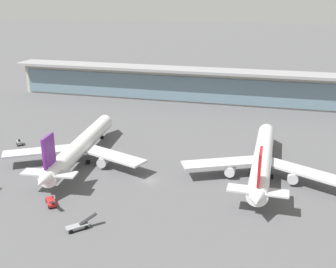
% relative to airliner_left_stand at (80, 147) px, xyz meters
% --- Properties ---
extents(ground_plane, '(1200.00, 1200.00, 0.00)m').
position_rel_airliner_left_stand_xyz_m(ground_plane, '(23.83, -7.43, -4.69)').
color(ground_plane, '#515154').
extents(airliner_left_stand, '(42.85, 55.98, 14.90)m').
position_rel_airliner_left_stand_xyz_m(airliner_left_stand, '(0.00, 0.00, 0.00)').
color(airliner_left_stand, white).
rests_on(airliner_left_stand, ground).
extents(airliner_centre_stand, '(43.05, 55.83, 14.90)m').
position_rel_airliner_left_stand_xyz_m(airliner_centre_stand, '(52.47, 3.61, 0.00)').
color(airliner_centre_stand, white).
rests_on(airliner_centre_stand, ground).
extents(service_truck_near_nose_grey, '(5.76, 5.77, 2.70)m').
position_rel_airliner_left_stand_xyz_m(service_truck_near_nose_grey, '(16.14, -34.04, -3.88)').
color(service_truck_near_nose_grey, gray).
rests_on(service_truck_near_nose_grey, ground).
extents(service_truck_under_wing_red, '(5.46, 6.04, 2.70)m').
position_rel_airliner_left_stand_xyz_m(service_truck_under_wing_red, '(5.13, -26.08, -3.88)').
color(service_truck_under_wing_red, '#B21E1E').
rests_on(service_truck_under_wing_red, ground).
extents(service_truck_by_tail_grey, '(3.17, 3.28, 2.05)m').
position_rel_airliner_left_stand_xyz_m(service_truck_by_tail_grey, '(-25.77, 7.42, -3.82)').
color(service_truck_by_tail_grey, gray).
rests_on(service_truck_by_tail_grey, ground).
extents(terminal_building, '(183.60, 12.80, 15.20)m').
position_rel_airliner_left_stand_xyz_m(terminal_building, '(23.83, 78.67, 3.17)').
color(terminal_building, '#B2ADA3').
rests_on(terminal_building, ground).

